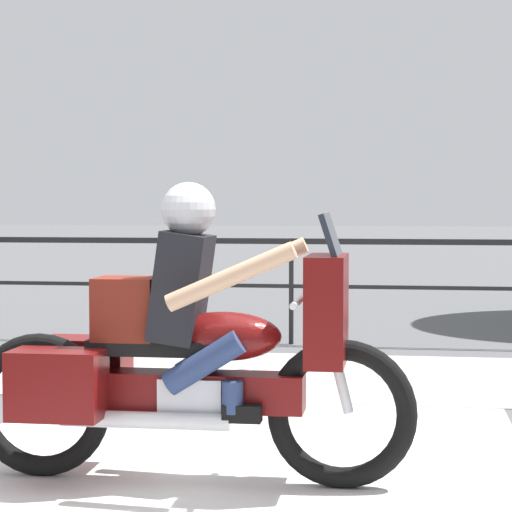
% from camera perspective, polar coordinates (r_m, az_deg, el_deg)
% --- Properties ---
extents(ground_plane, '(120.00, 120.00, 0.00)m').
position_cam_1_polar(ground_plane, '(5.45, -4.17, -12.86)').
color(ground_plane, '#565659').
extents(sidewalk_band, '(44.00, 2.40, 0.01)m').
position_cam_1_polar(sidewalk_band, '(8.72, 0.66, -6.78)').
color(sidewalk_band, '#B7B2A8').
rests_on(sidewalk_band, ground).
extents(crosswalk_band, '(3.41, 6.00, 0.01)m').
position_cam_1_polar(crosswalk_band, '(5.23, -2.67, -13.51)').
color(crosswalk_band, silver).
rests_on(crosswalk_band, ground).
extents(fence_railing, '(36.00, 0.05, 1.12)m').
position_cam_1_polar(fence_railing, '(10.51, 2.03, -0.28)').
color(fence_railing, black).
rests_on(fence_railing, ground).
extents(motorcycle, '(2.43, 0.76, 1.60)m').
position_cam_1_polar(motorcycle, '(5.34, -4.14, -5.50)').
color(motorcycle, black).
rests_on(motorcycle, ground).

